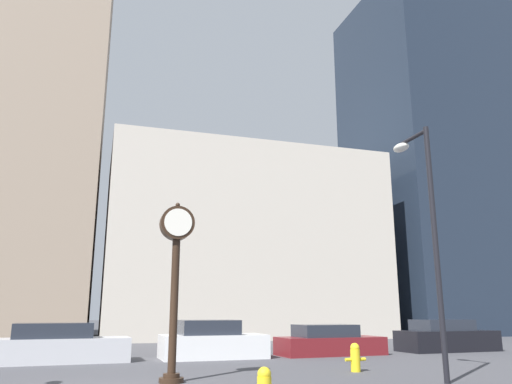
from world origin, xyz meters
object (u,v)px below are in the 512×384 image
(street_clock, at_px, (176,261))
(street_lamp_right, at_px, (424,210))
(car_silver, at_px, (58,346))
(car_black, at_px, (446,338))
(car_maroon, at_px, (329,342))
(fire_hydrant_far, at_px, (355,357))
(car_white, at_px, (212,342))

(street_clock, bearing_deg, street_lamp_right, -15.92)
(car_silver, bearing_deg, car_black, -1.28)
(car_maroon, xyz_separation_m, fire_hydrant_far, (-1.76, -5.43, -0.09))
(fire_hydrant_far, bearing_deg, car_silver, 147.55)
(car_maroon, distance_m, fire_hydrant_far, 5.71)
(car_silver, distance_m, street_lamp_right, 12.80)
(street_clock, relative_size, car_black, 1.00)
(car_silver, xyz_separation_m, car_white, (5.39, 0.09, 0.03))
(street_clock, bearing_deg, car_maroon, 40.42)
(car_white, relative_size, car_maroon, 0.90)
(street_clock, bearing_deg, fire_hydrant_far, 7.21)
(car_black, bearing_deg, car_white, 178.99)
(car_white, distance_m, street_lamp_right, 9.65)
(fire_hydrant_far, bearing_deg, street_lamp_right, -69.81)
(car_white, height_order, car_maroon, car_white)
(car_silver, distance_m, car_white, 5.39)
(street_clock, xyz_separation_m, car_maroon, (7.18, 6.12, -2.47))
(street_clock, relative_size, car_white, 1.15)
(street_clock, relative_size, car_maroon, 1.03)
(car_white, bearing_deg, fire_hydrant_far, -61.54)
(car_silver, bearing_deg, car_maroon, -2.13)
(car_silver, bearing_deg, street_clock, -65.99)
(street_clock, bearing_deg, car_silver, 116.51)
(street_clock, height_order, car_silver, street_clock)
(car_white, relative_size, fire_hydrant_far, 4.87)
(car_maroon, bearing_deg, car_silver, 177.41)
(street_clock, xyz_separation_m, fire_hydrant_far, (5.42, 0.69, -2.56))
(street_clock, height_order, car_black, street_clock)
(car_white, bearing_deg, car_maroon, -1.02)
(fire_hydrant_far, xyz_separation_m, street_lamp_right, (0.92, -2.49, 3.94))
(car_white, xyz_separation_m, fire_hydrant_far, (3.05, -5.45, -0.18))
(fire_hydrant_far, distance_m, street_lamp_right, 4.76)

